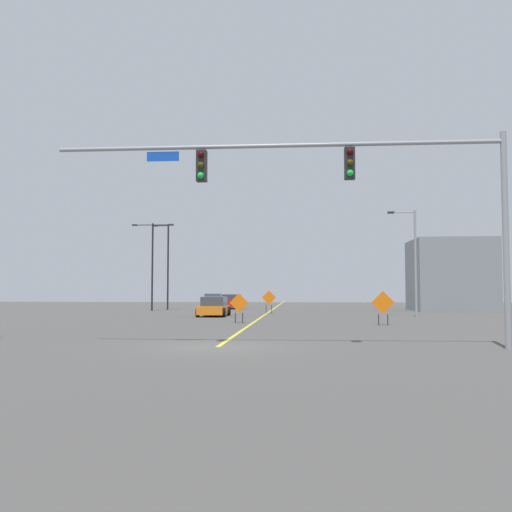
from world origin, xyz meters
name	(u,v)px	position (x,y,z in m)	size (l,w,h in m)	color
ground	(218,347)	(0.00, 0.00, 0.00)	(138.51, 138.51, 0.00)	#4C4947
road_centre_stripe	(274,309)	(0.00, 38.47, 0.00)	(0.16, 76.95, 0.01)	yellow
traffic_signal_assembly	(346,181)	(4.22, -0.01, 5.44)	(14.89, 0.44, 7.00)	gray
street_lamp_near_right	(167,263)	(-10.01, 34.48, 4.49)	(1.60, 0.24, 8.20)	black
street_lamp_mid_left	(413,257)	(10.55, 21.38, 4.15)	(1.95, 0.24, 7.45)	gray
street_lamp_far_left	(152,258)	(-10.72, 31.85, 4.76)	(3.84, 0.24, 7.97)	black
construction_sign_left_shoulder	(239,304)	(-0.79, 13.59, 1.06)	(1.10, 0.12, 1.70)	orange
construction_sign_right_shoulder	(269,299)	(0.18, 26.85, 1.17)	(1.15, 0.05, 1.86)	orange
construction_sign_left_lane	(383,304)	(7.09, 11.97, 1.13)	(1.22, 0.16, 1.83)	orange
car_red_approaching	(232,302)	(-4.23, 38.23, 0.68)	(2.09, 4.02, 1.44)	red
car_orange_passing	(214,307)	(-3.49, 21.76, 0.66)	(2.03, 4.06, 1.40)	orange
car_white_distant	(213,301)	(-7.04, 44.25, 0.68)	(2.18, 3.88, 1.47)	white
roadside_building_east	(450,275)	(16.36, 34.19, 3.23)	(6.87, 6.84, 6.46)	gray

